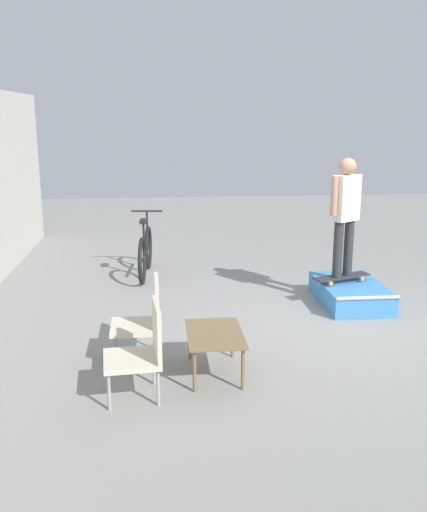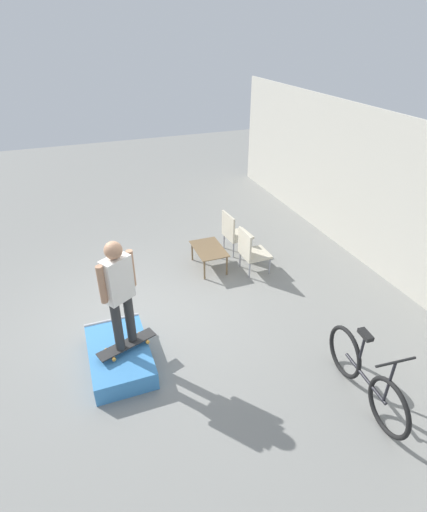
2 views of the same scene
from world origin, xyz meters
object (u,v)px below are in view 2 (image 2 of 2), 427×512
at_px(skate_ramp_box, 120,356).
at_px(patio_chair_left, 234,232).
at_px(skateboard_on_ramp, 127,344).
at_px(coffee_table, 209,251).
at_px(patio_chair_right, 251,250).
at_px(bicycle, 365,376).
at_px(person_skater, 119,288).

xyz_separation_m(skate_ramp_box, patio_chair_left, (-2.48, 2.85, 0.33)).
xyz_separation_m(skateboard_on_ramp, coffee_table, (-2.12, 2.01, 0.01)).
height_order(skateboard_on_ramp, patio_chair_right, patio_chair_right).
bearing_deg(skate_ramp_box, patio_chair_left, 131.02).
distance_m(coffee_table, patio_chair_right, 0.84).
xyz_separation_m(skate_ramp_box, bicycle, (1.74, 2.90, 0.25)).
bearing_deg(person_skater, patio_chair_left, -168.65).
bearing_deg(patio_chair_right, skateboard_on_ramp, 120.62).
distance_m(skateboard_on_ramp, bicycle, 3.25).
relative_size(patio_chair_left, patio_chair_right, 1.00).
height_order(person_skater, bicycle, person_skater).
distance_m(skate_ramp_box, patio_chair_left, 3.79).
relative_size(patio_chair_left, bicycle, 0.53).
distance_m(coffee_table, bicycle, 3.88).
relative_size(coffee_table, bicycle, 0.51).
bearing_deg(bicycle, patio_chair_right, -174.25).
height_order(skateboard_on_ramp, bicycle, bicycle).
bearing_deg(patio_chair_right, patio_chair_left, -1.12).
distance_m(person_skater, patio_chair_right, 3.32).
distance_m(skate_ramp_box, person_skater, 1.21).
height_order(person_skater, coffee_table, person_skater).
bearing_deg(person_skater, coffee_table, -165.07).
distance_m(person_skater, patio_chair_left, 3.82).
height_order(person_skater, patio_chair_left, person_skater).
bearing_deg(bicycle, person_skater, -116.38).
bearing_deg(bicycle, skateboard_on_ramp, -116.38).
xyz_separation_m(patio_chair_left, bicycle, (4.22, 0.05, -0.09)).
relative_size(person_skater, patio_chair_left, 1.81).
relative_size(person_skater, patio_chair_right, 1.81).
bearing_deg(patio_chair_right, coffee_table, 57.98).
bearing_deg(skate_ramp_box, patio_chair_right, 119.75).
bearing_deg(skateboard_on_ramp, skate_ramp_box, -44.71).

